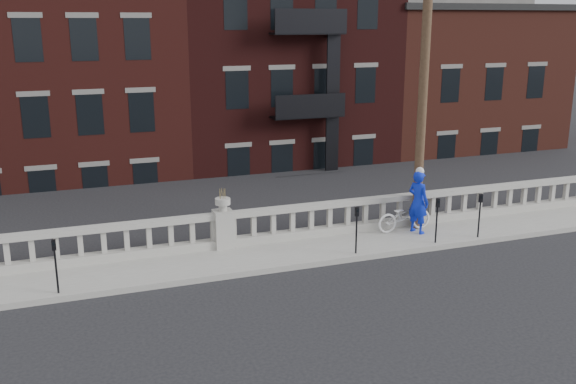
% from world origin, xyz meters
% --- Properties ---
extents(ground, '(120.00, 120.00, 0.00)m').
position_xyz_m(ground, '(0.00, 0.00, 0.00)').
color(ground, black).
rests_on(ground, ground).
extents(sidewalk, '(32.00, 2.20, 0.15)m').
position_xyz_m(sidewalk, '(0.00, 3.00, 0.07)').
color(sidewalk, gray).
rests_on(sidewalk, ground).
extents(balustrade, '(28.00, 0.34, 1.03)m').
position_xyz_m(balustrade, '(0.00, 3.95, 0.64)').
color(balustrade, gray).
rests_on(balustrade, sidewalk).
extents(planter_pedestal, '(0.55, 0.55, 1.76)m').
position_xyz_m(planter_pedestal, '(0.00, 3.95, 0.83)').
color(planter_pedestal, gray).
rests_on(planter_pedestal, sidewalk).
extents(lower_level, '(80.00, 44.00, 20.80)m').
position_xyz_m(lower_level, '(0.56, 23.04, 2.63)').
color(lower_level, '#605E59').
rests_on(lower_level, ground).
extents(utility_pole, '(1.60, 0.28, 10.00)m').
position_xyz_m(utility_pole, '(6.20, 3.60, 5.24)').
color(utility_pole, '#422D1E').
rests_on(utility_pole, sidewalk).
extents(parking_meter_a, '(0.10, 0.09, 1.36)m').
position_xyz_m(parking_meter_a, '(-4.59, 2.15, 1.00)').
color(parking_meter_a, black).
rests_on(parking_meter_a, sidewalk).
extents(parking_meter_b, '(0.10, 0.09, 1.36)m').
position_xyz_m(parking_meter_b, '(3.38, 2.15, 1.00)').
color(parking_meter_b, black).
rests_on(parking_meter_b, sidewalk).
extents(parking_meter_c, '(0.10, 0.09, 1.36)m').
position_xyz_m(parking_meter_c, '(6.00, 2.15, 1.00)').
color(parking_meter_c, black).
rests_on(parking_meter_c, sidewalk).
extents(parking_meter_d, '(0.10, 0.09, 1.36)m').
position_xyz_m(parking_meter_d, '(7.50, 2.15, 1.00)').
color(parking_meter_d, black).
rests_on(parking_meter_d, sidewalk).
extents(bicycle, '(1.86, 0.70, 0.97)m').
position_xyz_m(bicycle, '(5.69, 3.47, 0.63)').
color(bicycle, silver).
rests_on(bicycle, sidewalk).
extents(cyclist, '(0.70, 0.84, 1.97)m').
position_xyz_m(cyclist, '(5.98, 3.18, 1.14)').
color(cyclist, '#0D23C8').
rests_on(cyclist, sidewalk).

